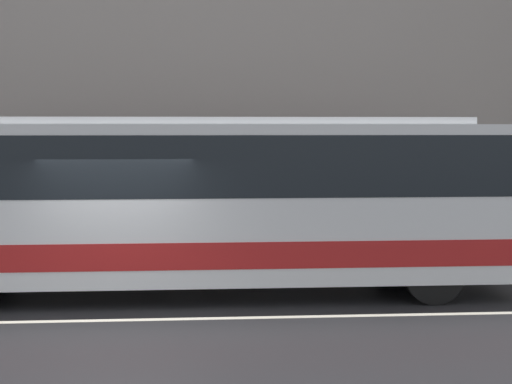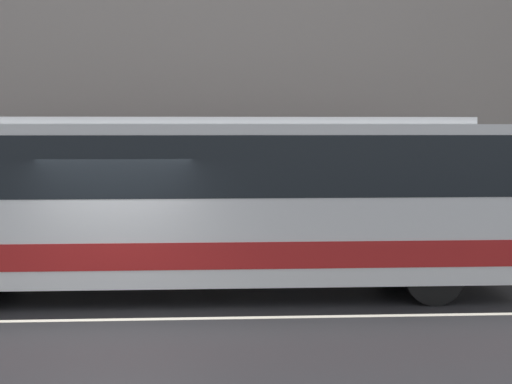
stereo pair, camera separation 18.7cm
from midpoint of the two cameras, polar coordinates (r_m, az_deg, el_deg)
ground_plane at (r=11.54m, az=-11.01°, el=-10.02°), size 60.00×60.00×0.00m
sidewalk at (r=16.69m, az=-8.53°, el=-5.03°), size 60.00×2.65×0.12m
lane_stripe at (r=11.54m, az=-11.01°, el=-10.00°), size 54.00×0.14×0.01m
transit_bus at (r=12.89m, az=-6.04°, el=-0.24°), size 12.05×2.50×3.18m
pedestrian_waiting at (r=16.64m, az=2.82°, el=-2.19°), size 0.36×0.36×1.62m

